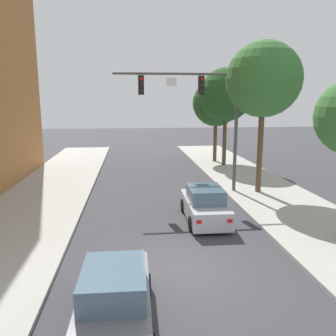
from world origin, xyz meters
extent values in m
plane|color=#38383D|center=(0.00, 0.00, 0.00)|extent=(120.00, 120.00, 0.00)
cylinder|color=#514C47|center=(4.60, 9.24, 3.90)|extent=(0.20, 0.20, 7.50)
cylinder|color=#514C47|center=(1.07, 9.24, 6.95)|extent=(7.06, 0.14, 0.14)
cube|color=black|center=(2.48, 9.24, 6.33)|extent=(0.32, 0.28, 1.05)
sphere|color=red|center=(2.48, 9.09, 6.66)|extent=(0.18, 0.18, 0.18)
sphere|color=#2D2823|center=(2.48, 9.09, 6.33)|extent=(0.18, 0.18, 0.18)
sphere|color=#2D2823|center=(2.48, 9.09, 6.00)|extent=(0.18, 0.18, 0.18)
cube|color=black|center=(-0.91, 9.24, 6.33)|extent=(0.32, 0.28, 1.05)
sphere|color=red|center=(-0.91, 9.09, 6.66)|extent=(0.18, 0.18, 0.18)
sphere|color=#2D2823|center=(-0.91, 9.09, 6.33)|extent=(0.18, 0.18, 0.18)
sphere|color=#2D2823|center=(-0.91, 9.09, 6.00)|extent=(0.18, 0.18, 0.18)
cube|color=white|center=(0.79, 9.22, 6.50)|extent=(0.60, 0.03, 0.44)
cube|color=#B7B7BC|center=(1.80, 4.67, 0.56)|extent=(1.78, 4.23, 0.80)
cube|color=slate|center=(1.80, 4.52, 1.28)|extent=(1.54, 2.03, 0.64)
cylinder|color=black|center=(1.02, 5.99, 0.32)|extent=(0.23, 0.64, 0.64)
cylinder|color=black|center=(2.63, 5.96, 0.32)|extent=(0.23, 0.64, 0.64)
cylinder|color=black|center=(0.97, 3.38, 0.32)|extent=(0.23, 0.64, 0.64)
cylinder|color=black|center=(2.58, 3.35, 0.32)|extent=(0.23, 0.64, 0.64)
cube|color=red|center=(1.12, 2.56, 0.68)|extent=(0.20, 0.04, 0.14)
cube|color=red|center=(2.40, 2.54, 0.68)|extent=(0.20, 0.04, 0.14)
cube|color=slate|center=(-2.01, -2.70, 0.56)|extent=(1.78, 4.23, 0.80)
cube|color=slate|center=(-2.01, -2.85, 1.28)|extent=(1.54, 2.03, 0.64)
cylinder|color=black|center=(-2.79, -1.39, 0.32)|extent=(0.23, 0.64, 0.64)
cylinder|color=black|center=(-1.18, -1.42, 0.32)|extent=(0.23, 0.64, 0.64)
cylinder|color=brown|center=(5.96, 8.84, 2.61)|extent=(0.32, 0.32, 4.91)
sphere|color=#387033|center=(5.96, 8.84, 6.66)|extent=(4.26, 4.26, 4.26)
cylinder|color=brown|center=(6.21, 17.43, 2.24)|extent=(0.32, 0.32, 4.19)
sphere|color=#235123|center=(6.21, 17.43, 5.96)|extent=(4.32, 4.32, 4.32)
cylinder|color=brown|center=(5.93, 19.46, 1.96)|extent=(0.32, 0.32, 3.61)
sphere|color=#235123|center=(5.93, 19.46, 5.29)|extent=(4.09, 4.09, 4.09)
camera|label=1|loc=(-1.55, -10.39, 5.48)|focal=36.82mm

